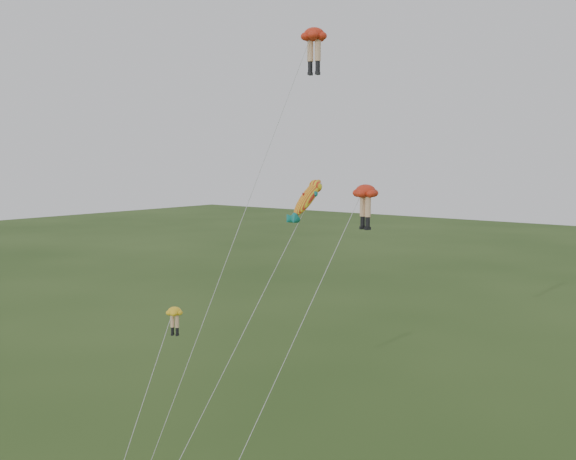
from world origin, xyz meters
The scene contains 4 objects.
legs_kite_red_high centered at (1.46, 6.87, 23.19)m, with size 5.30×10.16×24.12m.
legs_kite_red_mid centered at (4.65, 7.48, 14.49)m, with size 2.92×11.16×15.27m.
legs_kite_yellow centered at (-4.79, 1.59, 7.29)m, with size 2.82×6.72×7.96m.
fish_kite centered at (-0.51, 9.11, 14.19)m, with size 1.03×13.37×15.68m.
Camera 1 is at (23.50, -23.30, 16.59)m, focal length 40.00 mm.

